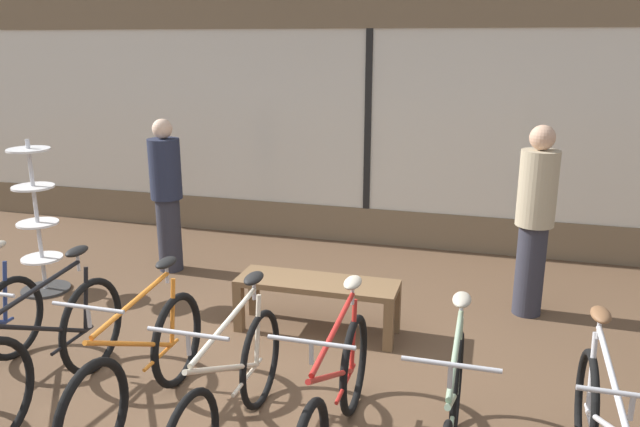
{
  "coord_description": "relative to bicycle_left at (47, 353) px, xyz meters",
  "views": [
    {
      "loc": [
        1.49,
        -3.47,
        2.47
      ],
      "look_at": [
        0.0,
        1.77,
        0.95
      ],
      "focal_mm": 35.0,
      "sensor_mm": 36.0,
      "label": 1
    }
  ],
  "objects": [
    {
      "name": "bicycle_center",
      "position": [
        1.4,
        -0.09,
        -0.02
      ],
      "size": [
        0.46,
        1.74,
        1.02
      ],
      "color": "black",
      "rests_on": "ground_plane"
    },
    {
      "name": "accessory_rack",
      "position": [
        -1.46,
        1.74,
        0.24
      ],
      "size": [
        0.48,
        0.48,
        1.56
      ],
      "color": "#333333",
      "rests_on": "ground_plane"
    },
    {
      "name": "shop_back_wall",
      "position": [
        1.36,
        4.18,
        1.24
      ],
      "size": [
        12.0,
        0.08,
        3.2
      ],
      "color": "#7A664C",
      "rests_on": "ground_plane"
    },
    {
      "name": "customer_near_rack",
      "position": [
        -0.53,
        2.64,
        0.48
      ],
      "size": [
        0.35,
        0.35,
        1.68
      ],
      "color": "#2D2D38",
      "rests_on": "ground_plane"
    },
    {
      "name": "bicycle_left",
      "position": [
        0.0,
        0.0,
        0.0
      ],
      "size": [
        0.46,
        1.76,
        1.05
      ],
      "color": "black",
      "rests_on": "ground_plane"
    },
    {
      "name": "bicycle_right",
      "position": [
        2.73,
        -0.08,
        -0.01
      ],
      "size": [
        0.46,
        1.72,
        1.03
      ],
      "color": "black",
      "rests_on": "ground_plane"
    },
    {
      "name": "bicycle_center_left",
      "position": [
        0.71,
        0.02,
        -0.02
      ],
      "size": [
        0.46,
        1.71,
        1.03
      ],
      "color": "black",
      "rests_on": "ground_plane"
    },
    {
      "name": "customer_by_window",
      "position": [
        3.24,
        2.51,
        0.53
      ],
      "size": [
        0.48,
        0.48,
        1.76
      ],
      "color": "#2D2D38",
      "rests_on": "ground_plane"
    },
    {
      "name": "display_bench",
      "position": [
        1.46,
        1.61,
        -0.02
      ],
      "size": [
        1.4,
        0.44,
        0.47
      ],
      "color": "brown",
      "rests_on": "ground_plane"
    },
    {
      "name": "ground_plane",
      "position": [
        1.36,
        0.27,
        -0.4
      ],
      "size": [
        24.0,
        24.0,
        0.0
      ],
      "primitive_type": "plane",
      "color": "brown"
    },
    {
      "name": "bicycle_center_right",
      "position": [
        2.04,
        0.01,
        -0.02
      ],
      "size": [
        0.46,
        1.75,
        1.02
      ],
      "color": "black",
      "rests_on": "ground_plane"
    }
  ]
}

